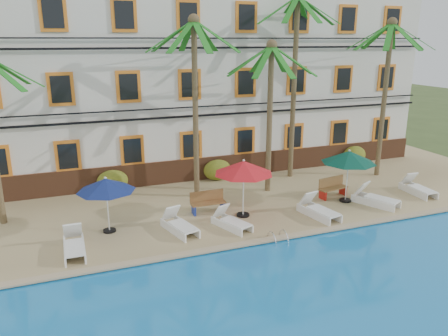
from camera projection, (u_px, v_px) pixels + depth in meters
name	position (u px, v px, depth m)	size (l,w,h in m)	color
ground	(278.00, 233.00, 17.30)	(100.00, 100.00, 0.00)	#384C23
pool_deck	(232.00, 191.00, 21.76)	(30.00, 12.00, 0.25)	tan
pool_coping	(289.00, 236.00, 16.41)	(30.00, 0.35, 0.06)	tan
hotel_building	(200.00, 76.00, 24.74)	(25.40, 6.44, 10.22)	silver
palm_b	(195.00, 84.00, 19.21)	(4.25, 4.25, 8.19)	brown
palm_c	(270.00, 96.00, 20.19)	(4.25, 4.25, 7.15)	brown
palm_d	(295.00, 64.00, 22.06)	(4.25, 4.25, 9.42)	brown
palm_e	(386.00, 78.00, 22.48)	(4.25, 4.25, 8.21)	brown
shrub_left	(112.00, 181.00, 21.12)	(1.50, 0.90, 1.10)	#195117
shrub_mid	(217.00, 170.00, 22.94)	(1.50, 0.90, 1.10)	#195117
shrub_right	(354.00, 155.00, 25.84)	(1.50, 0.90, 1.10)	#195117
umbrella_blue	(106.00, 185.00, 16.36)	(2.22, 2.22, 2.22)	black
umbrella_red	(244.00, 168.00, 17.80)	(2.48, 2.48, 2.48)	black
umbrella_green	(349.00, 157.00, 19.47)	(2.45, 2.45, 2.45)	black
lounger_a	(74.00, 245.00, 15.12)	(0.70, 1.94, 0.92)	white
lounger_b	(179.00, 224.00, 16.80)	(1.17, 2.04, 0.91)	white
lounger_c	(231.00, 221.00, 17.16)	(1.25, 1.91, 0.85)	white
lounger_d	(318.00, 209.00, 18.24)	(1.08, 2.11, 0.95)	white
lounger_e	(375.00, 198.00, 19.54)	(1.55, 2.15, 0.96)	white
lounger_f	(418.00, 188.00, 20.93)	(0.79, 1.98, 0.92)	white
bench_left	(208.00, 202.00, 18.68)	(1.50, 0.48, 0.93)	olive
bench_right	(332.00, 187.00, 20.53)	(1.56, 0.74, 0.93)	olive
pool_ladder	(278.00, 240.00, 16.15)	(0.54, 0.74, 0.74)	silver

